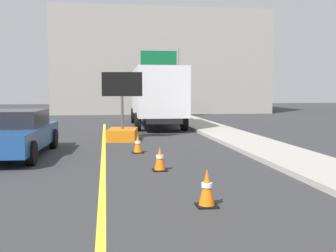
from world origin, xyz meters
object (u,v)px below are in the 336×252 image
object	(u,v)px
box_truck	(157,95)
traffic_cone_curbside	(138,144)
pickup_car	(14,133)
traffic_cone_far_lane	(160,159)
arrow_board_trailer	(122,128)
highway_guide_sign	(167,70)
traffic_cone_mid_lane	(207,188)

from	to	relation	value
box_truck	traffic_cone_curbside	bearing A→B (deg)	-100.73
pickup_car	traffic_cone_far_lane	xyz separation A→B (m)	(4.07, -2.97, -0.40)
pickup_car	traffic_cone_far_lane	world-z (taller)	pickup_car
traffic_cone_curbside	box_truck	bearing A→B (deg)	79.27
arrow_board_trailer	highway_guide_sign	distance (m)	14.17
box_truck	traffic_cone_far_lane	xyz separation A→B (m)	(-1.42, -12.18, -1.42)
box_truck	traffic_cone_far_lane	world-z (taller)	box_truck
traffic_cone_mid_lane	traffic_cone_far_lane	world-z (taller)	traffic_cone_mid_lane
box_truck	traffic_cone_curbside	size ratio (longest dim) A/B	13.16
traffic_cone_mid_lane	traffic_cone_curbside	size ratio (longest dim) A/B	1.10
box_truck	traffic_cone_curbside	distance (m)	9.45
box_truck	traffic_cone_mid_lane	xyz separation A→B (m)	(-1.04, -15.46, -1.40)
highway_guide_sign	traffic_cone_far_lane	distance (m)	20.32
traffic_cone_mid_lane	arrow_board_trailer	bearing A→B (deg)	96.11
pickup_car	traffic_cone_mid_lane	bearing A→B (deg)	-54.55
highway_guide_sign	traffic_cone_far_lane	xyz separation A→B (m)	(-3.11, -19.84, -3.12)
traffic_cone_far_lane	traffic_cone_curbside	bearing A→B (deg)	96.01
pickup_car	traffic_cone_mid_lane	distance (m)	7.69
box_truck	highway_guide_sign	distance (m)	8.03
highway_guide_sign	traffic_cone_mid_lane	size ratio (longest dim) A/B	7.61
highway_guide_sign	traffic_cone_mid_lane	xyz separation A→B (m)	(-2.73, -23.12, -3.10)
traffic_cone_curbside	traffic_cone_far_lane	bearing A→B (deg)	-83.99
box_truck	traffic_cone_mid_lane	distance (m)	15.56
highway_guide_sign	traffic_cone_curbside	world-z (taller)	highway_guide_sign
highway_guide_sign	traffic_cone_mid_lane	distance (m)	23.49
box_truck	highway_guide_sign	bearing A→B (deg)	77.55
arrow_board_trailer	box_truck	size ratio (longest dim) A/B	0.34
traffic_cone_mid_lane	traffic_cone_far_lane	distance (m)	3.31
box_truck	highway_guide_sign	size ratio (longest dim) A/B	1.57
traffic_cone_mid_lane	traffic_cone_curbside	bearing A→B (deg)	96.37
pickup_car	traffic_cone_curbside	distance (m)	3.77
box_truck	traffic_cone_far_lane	bearing A→B (deg)	-96.66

